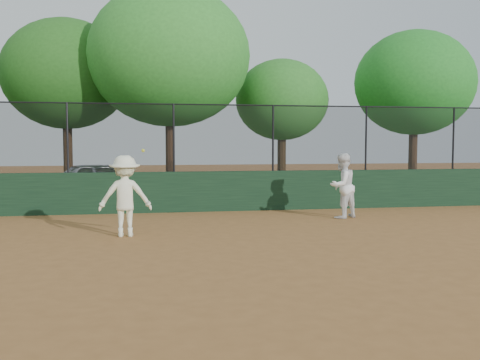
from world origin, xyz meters
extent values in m
plane|color=#9B6332|center=(0.00, 0.00, 0.00)|extent=(80.00, 80.00, 0.00)
cube|color=#18361F|center=(0.00, 6.00, 0.60)|extent=(26.00, 0.20, 1.20)
cube|color=#274A17|center=(0.00, 12.00, 0.00)|extent=(36.00, 12.00, 0.01)
imported|color=#A8ADB2|center=(-2.88, 10.32, 0.68)|extent=(4.26, 2.58, 1.36)
imported|color=white|center=(3.94, 3.94, 0.88)|extent=(1.07, 1.00, 1.77)
imported|color=white|center=(-1.78, 2.07, 0.89)|extent=(1.15, 0.67, 1.78)
sphere|color=gold|center=(-1.38, 1.69, 1.89)|extent=(0.07, 0.07, 0.07)
cube|color=black|center=(0.00, 6.00, 2.20)|extent=(26.00, 0.02, 2.00)
cylinder|color=black|center=(0.00, 6.00, 3.18)|extent=(26.00, 0.04, 0.04)
cylinder|color=black|center=(-3.50, 6.00, 2.20)|extent=(0.06, 0.06, 2.00)
cylinder|color=black|center=(-0.50, 6.00, 2.20)|extent=(0.06, 0.06, 2.00)
cylinder|color=black|center=(2.50, 6.00, 2.20)|extent=(0.06, 0.06, 2.00)
cylinder|color=black|center=(5.50, 6.00, 2.20)|extent=(0.06, 0.06, 2.00)
cylinder|color=black|center=(8.50, 6.00, 2.20)|extent=(0.06, 0.06, 2.00)
cylinder|color=#3E2715|center=(-4.32, 12.13, 1.41)|extent=(0.36, 0.36, 2.81)
ellipsoid|color=#225719|center=(-4.32, 12.13, 4.73)|extent=(4.97, 4.52, 4.29)
cylinder|color=#422817|center=(-0.39, 10.50, 1.46)|extent=(0.36, 0.36, 2.93)
ellipsoid|color=#2D7A27|center=(-0.39, 10.50, 5.27)|extent=(6.06, 5.51, 5.23)
cylinder|color=#3A2613|center=(4.41, 12.25, 1.17)|extent=(0.36, 0.36, 2.34)
ellipsoid|color=#2B6C23|center=(4.41, 12.25, 3.87)|extent=(3.96, 3.60, 3.42)
cylinder|color=#412817|center=(9.70, 10.87, 1.30)|extent=(0.36, 0.36, 2.60)
ellipsoid|color=#217322|center=(9.70, 10.87, 4.53)|extent=(4.98, 4.53, 4.30)
camera|label=1|loc=(-1.36, -9.83, 2.05)|focal=40.00mm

